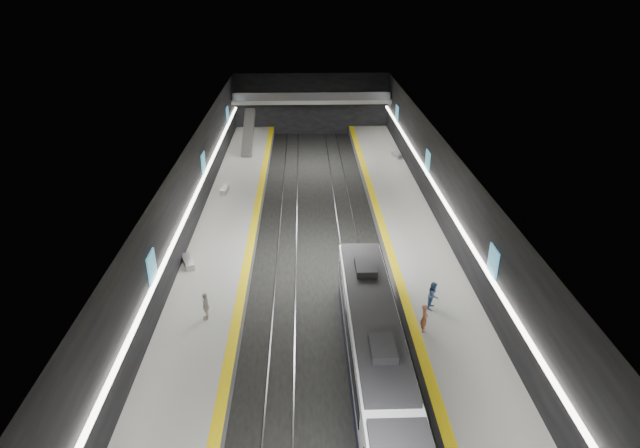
{
  "coord_description": "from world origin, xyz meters",
  "views": [
    {
      "loc": [
        -1.08,
        -34.86,
        20.3
      ],
      "look_at": [
        0.1,
        2.57,
        2.2
      ],
      "focal_mm": 30.0,
      "sensor_mm": 36.0,
      "label": 1
    }
  ],
  "objects_px": {
    "bench_left_near": "(188,262)",
    "passenger_left_a": "(206,306)",
    "passenger_right_b": "(433,295)",
    "passenger_right_a": "(424,318)",
    "bench_right_far": "(397,155)",
    "bench_left_far": "(225,190)",
    "escalator": "(248,132)",
    "train": "(393,442)"
  },
  "relations": [
    {
      "from": "bench_left_near",
      "to": "passenger_left_a",
      "type": "xyz_separation_m",
      "value": [
        2.39,
        -6.53,
        0.65
      ]
    },
    {
      "from": "passenger_right_b",
      "to": "passenger_right_a",
      "type": "bearing_deg",
      "value": -175.44
    },
    {
      "from": "bench_right_far",
      "to": "passenger_left_a",
      "type": "relative_size",
      "value": 1.02
    },
    {
      "from": "bench_left_far",
      "to": "passenger_right_a",
      "type": "xyz_separation_m",
      "value": [
        14.4,
        -21.87,
        0.67
      ]
    },
    {
      "from": "escalator",
      "to": "bench_left_near",
      "type": "xyz_separation_m",
      "value": [
        -2.0,
        -27.4,
        -1.65
      ]
    },
    {
      "from": "escalator",
      "to": "passenger_right_a",
      "type": "bearing_deg",
      "value": -69.51
    },
    {
      "from": "bench_left_near",
      "to": "passenger_right_a",
      "type": "relative_size",
      "value": 1.14
    },
    {
      "from": "passenger_left_a",
      "to": "bench_left_far",
      "type": "bearing_deg",
      "value": -176.14
    },
    {
      "from": "bench_left_far",
      "to": "escalator",
      "type": "bearing_deg",
      "value": 90.41
    },
    {
      "from": "train",
      "to": "bench_right_far",
      "type": "relative_size",
      "value": 16.52
    },
    {
      "from": "bench_left_near",
      "to": "bench_right_far",
      "type": "bearing_deg",
      "value": 29.12
    },
    {
      "from": "train",
      "to": "escalator",
      "type": "xyz_separation_m",
      "value": [
        -10.0,
        44.67,
        0.7
      ]
    },
    {
      "from": "bench_right_far",
      "to": "passenger_left_a",
      "type": "height_order",
      "value": "passenger_left_a"
    },
    {
      "from": "escalator",
      "to": "passenger_right_a",
      "type": "distance_m",
      "value": 37.96
    },
    {
      "from": "bench_left_far",
      "to": "bench_left_near",
      "type": "bearing_deg",
      "value": -88.61
    },
    {
      "from": "bench_right_far",
      "to": "bench_left_near",
      "type": "bearing_deg",
      "value": -143.64
    },
    {
      "from": "train",
      "to": "bench_left_near",
      "type": "distance_m",
      "value": 21.05
    },
    {
      "from": "train",
      "to": "escalator",
      "type": "bearing_deg",
      "value": 102.62
    },
    {
      "from": "train",
      "to": "bench_right_far",
      "type": "xyz_separation_m",
      "value": [
        6.84,
        40.74,
        -0.97
      ]
    },
    {
      "from": "passenger_right_a",
      "to": "bench_right_far",
      "type": "bearing_deg",
      "value": -1.7
    },
    {
      "from": "bench_left_far",
      "to": "passenger_right_b",
      "type": "relative_size",
      "value": 0.98
    },
    {
      "from": "train",
      "to": "escalator",
      "type": "relative_size",
      "value": 3.76
    },
    {
      "from": "bench_left_far",
      "to": "passenger_right_b",
      "type": "height_order",
      "value": "passenger_right_b"
    },
    {
      "from": "bench_left_near",
      "to": "escalator",
      "type": "bearing_deg",
      "value": 63.7
    },
    {
      "from": "train",
      "to": "passenger_left_a",
      "type": "distance_m",
      "value": 14.41
    },
    {
      "from": "train",
      "to": "bench_left_far",
      "type": "relative_size",
      "value": 16.93
    },
    {
      "from": "train",
      "to": "passenger_right_b",
      "type": "distance_m",
      "value": 12.25
    },
    {
      "from": "bench_left_far",
      "to": "passenger_left_a",
      "type": "distance_m",
      "value": 20.32
    },
    {
      "from": "bench_left_far",
      "to": "bench_right_far",
      "type": "bearing_deg",
      "value": 33.57
    },
    {
      "from": "escalator",
      "to": "passenger_left_a",
      "type": "distance_m",
      "value": 33.95
    },
    {
      "from": "train",
      "to": "passenger_left_a",
      "type": "bearing_deg",
      "value": 131.81
    },
    {
      "from": "bench_left_near",
      "to": "passenger_right_a",
      "type": "bearing_deg",
      "value": -50.2
    },
    {
      "from": "bench_left_near",
      "to": "bench_left_far",
      "type": "distance_m",
      "value": 13.75
    },
    {
      "from": "bench_left_near",
      "to": "passenger_right_a",
      "type": "height_order",
      "value": "passenger_right_a"
    },
    {
      "from": "passenger_right_a",
      "to": "passenger_left_a",
      "type": "distance_m",
      "value": 12.99
    },
    {
      "from": "passenger_left_a",
      "to": "bench_left_near",
      "type": "bearing_deg",
      "value": -160.29
    },
    {
      "from": "bench_right_far",
      "to": "passenger_left_a",
      "type": "xyz_separation_m",
      "value": [
        -16.44,
        -30.0,
        0.67
      ]
    },
    {
      "from": "train",
      "to": "bench_left_far",
      "type": "bearing_deg",
      "value": 109.73
    },
    {
      "from": "bench_left_far",
      "to": "bench_right_far",
      "type": "xyz_separation_m",
      "value": [
        17.95,
        9.74,
        0.01
      ]
    },
    {
      "from": "passenger_left_a",
      "to": "passenger_right_a",
      "type": "bearing_deg",
      "value": 82.46
    },
    {
      "from": "bench_right_far",
      "to": "passenger_right_a",
      "type": "xyz_separation_m",
      "value": [
        -3.55,
        -31.62,
        0.67
      ]
    },
    {
      "from": "escalator",
      "to": "passenger_right_a",
      "type": "height_order",
      "value": "escalator"
    }
  ]
}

